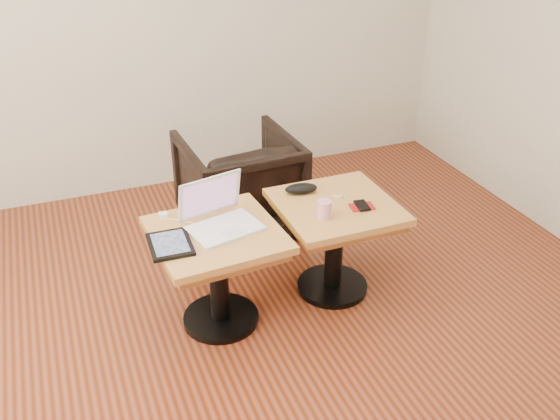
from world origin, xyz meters
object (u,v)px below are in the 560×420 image
object	(u,v)px
laptop	(220,218)
striped_cup	(324,210)
armchair	(239,183)
side_table_left	(217,255)
side_table_right	(335,226)

from	to	relation	value
laptop	striped_cup	world-z (taller)	laptop
laptop	armchair	xyz separation A→B (m)	(0.36, 0.84, -0.28)
striped_cup	armchair	size ratio (longest dim) A/B	0.13
side_table_left	striped_cup	bearing A→B (deg)	-11.57
side_table_right	laptop	xyz separation A→B (m)	(-0.63, -0.00, 0.18)
side_table_left	side_table_right	distance (m)	0.67
laptop	striped_cup	size ratio (longest dim) A/B	4.16
side_table_right	laptop	distance (m)	0.66
laptop	striped_cup	distance (m)	0.52
armchair	side_table_left	bearing A→B (deg)	62.96
side_table_left	laptop	bearing A→B (deg)	44.03
side_table_right	laptop	size ratio (longest dim) A/B	1.55
armchair	striped_cup	bearing A→B (deg)	95.89
side_table_right	armchair	bearing A→B (deg)	107.29
side_table_left	striped_cup	xyz separation A→B (m)	(0.54, -0.07, 0.18)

